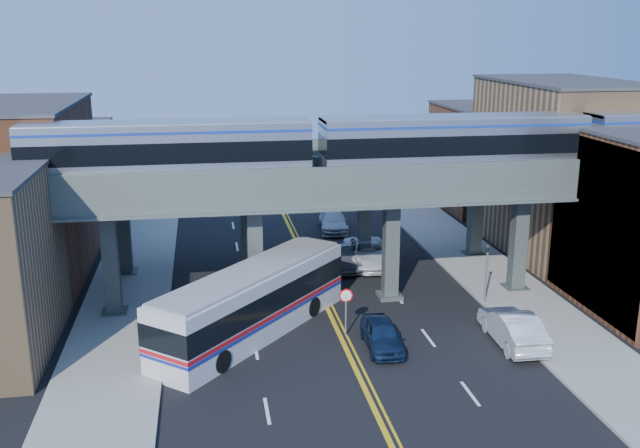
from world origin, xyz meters
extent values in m
plane|color=black|center=(0.00, 0.00, 0.00)|extent=(120.00, 120.00, 0.00)
cube|color=gray|center=(-11.50, 10.00, 0.08)|extent=(5.00, 70.00, 0.16)
cube|color=gray|center=(11.50, 10.00, 0.08)|extent=(5.00, 70.00, 0.16)
cube|color=brown|center=(-18.50, 16.00, 5.50)|extent=(8.00, 14.00, 11.00)
cube|color=olive|center=(-18.50, 29.00, 4.00)|extent=(8.00, 10.00, 8.00)
cube|color=olive|center=(18.50, 16.00, 6.00)|extent=(8.00, 14.00, 12.00)
cube|color=brown|center=(18.50, 29.00, 4.50)|extent=(8.00, 10.00, 9.00)
cube|color=teal|center=(14.55, 4.00, 4.75)|extent=(0.10, 9.50, 9.50)
cube|color=#3B4542|center=(-12.00, 8.00, 3.00)|extent=(0.85, 0.85, 6.00)
cube|color=#3B4542|center=(-4.00, 8.00, 3.00)|extent=(0.85, 0.85, 6.00)
cube|color=#3B4542|center=(4.00, 8.00, 3.00)|extent=(0.85, 0.85, 6.00)
cube|color=#3B4542|center=(12.00, 8.00, 3.00)|extent=(0.85, 0.85, 6.00)
cube|color=#47514D|center=(0.00, 8.00, 6.70)|extent=(52.00, 3.60, 1.40)
cube|color=#3B4542|center=(-12.00, 15.00, 3.00)|extent=(0.85, 0.85, 6.00)
cube|color=#3B4542|center=(-4.00, 15.00, 3.00)|extent=(0.85, 0.85, 6.00)
cube|color=#3B4542|center=(4.00, 15.00, 3.00)|extent=(0.85, 0.85, 6.00)
cube|color=#3B4542|center=(12.00, 15.00, 3.00)|extent=(0.85, 0.85, 6.00)
cube|color=#47514D|center=(0.00, 15.00, 6.70)|extent=(52.00, 3.60, 1.40)
cube|color=black|center=(-13.43, 8.00, 7.53)|extent=(2.21, 2.21, 0.25)
cube|color=black|center=(-3.65, 8.00, 7.53)|extent=(2.21, 2.21, 0.25)
cube|color=#B7B9C2|center=(-8.54, 8.00, 9.26)|extent=(15.28, 2.92, 3.22)
cube|color=black|center=(-8.54, 8.00, 9.41)|extent=(15.30, 2.98, 1.11)
cube|color=black|center=(2.65, 8.00, 7.53)|extent=(2.21, 2.21, 0.25)
cube|color=black|center=(12.44, 8.00, 7.53)|extent=(2.21, 2.21, 0.25)
cube|color=#B7B9C2|center=(7.55, 8.00, 9.26)|extent=(15.28, 2.92, 3.22)
cube|color=black|center=(7.55, 8.00, 9.41)|extent=(15.30, 2.98, 1.11)
cube|color=black|center=(18.74, 8.00, 7.53)|extent=(2.21, 2.21, 0.25)
cylinder|color=slate|center=(0.30, 3.00, 1.15)|extent=(0.09, 0.09, 2.30)
cylinder|color=red|center=(0.30, 3.00, 2.25)|extent=(0.76, 0.04, 0.76)
cylinder|color=slate|center=(9.20, 6.00, 1.60)|extent=(0.12, 0.12, 3.20)
imported|color=black|center=(9.20, 6.00, 3.65)|extent=(0.15, 0.18, 0.90)
cube|color=silver|center=(-4.46, 4.00, 1.72)|extent=(10.95, 11.96, 3.45)
cube|color=black|center=(-4.46, 4.00, 2.17)|extent=(11.03, 12.02, 1.17)
cube|color=#B21419|center=(-4.46, 4.00, 1.39)|extent=(11.02, 12.02, 0.20)
cylinder|color=black|center=(-7.27, 0.78, 0.56)|extent=(2.99, 2.81, 1.11)
cylinder|color=black|center=(-2.00, 6.82, 0.56)|extent=(2.99, 2.81, 1.11)
imported|color=#101F3B|center=(1.80, 1.23, 0.73)|extent=(1.87, 4.34, 1.46)
imported|color=#2C2C2E|center=(2.14, 13.73, 0.73)|extent=(2.14, 4.62, 1.47)
imported|color=white|center=(4.12, 14.28, 0.84)|extent=(3.13, 6.19, 1.68)
imported|color=#BBBCC0|center=(3.36, 23.26, 0.76)|extent=(2.61, 5.39, 1.51)
imported|color=silver|center=(8.50, 0.64, 0.89)|extent=(2.06, 5.45, 1.77)
camera|label=1|loc=(-6.71, -30.91, 15.49)|focal=40.00mm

